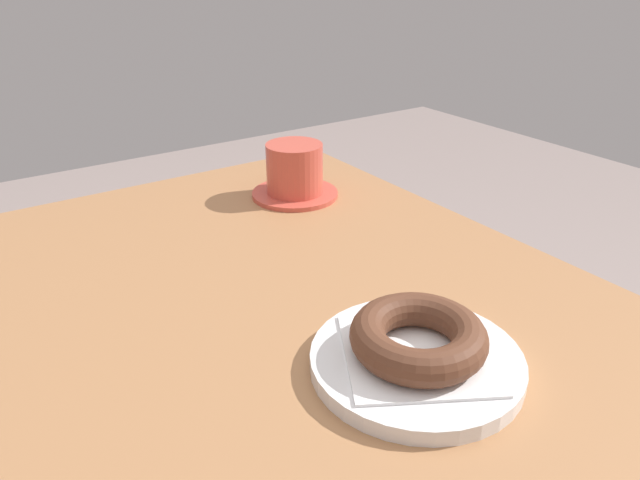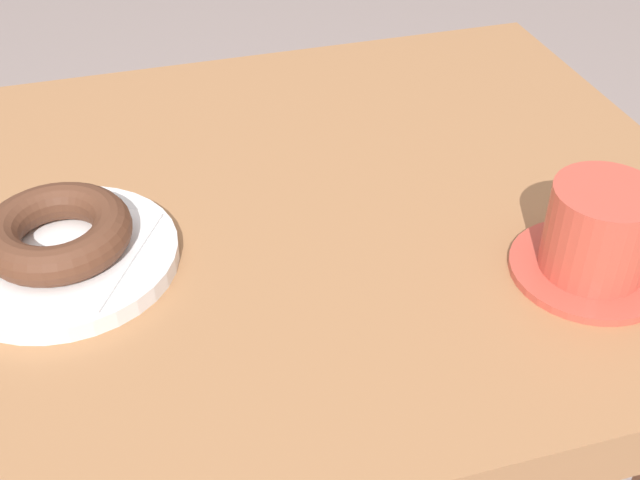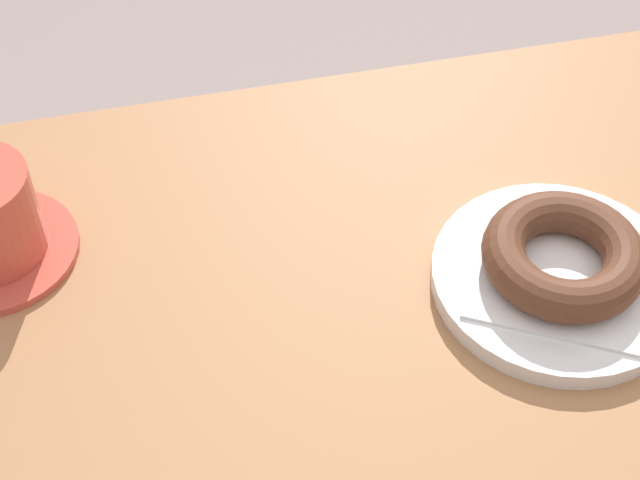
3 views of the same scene
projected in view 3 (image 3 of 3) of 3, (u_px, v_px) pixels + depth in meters
The scene contains 4 objects.
table at pixel (438, 434), 0.80m from camera, with size 1.02×0.64×0.77m.
plate_chocolate_ring at pixel (557, 279), 0.74m from camera, with size 0.19×0.19×0.02m, color white.
napkin_chocolate_ring at pixel (559, 271), 0.73m from camera, with size 0.13×0.13×0.00m, color white.
donut_chocolate_ring at pixel (564, 255), 0.72m from camera, with size 0.12×0.12×0.03m, color brown.
Camera 3 is at (-0.19, -0.39, 1.34)m, focal length 54.11 mm.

